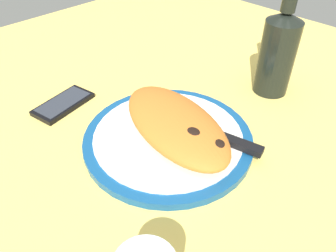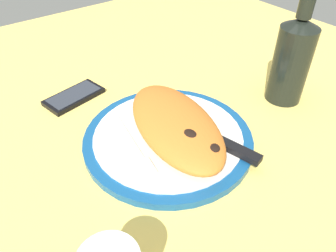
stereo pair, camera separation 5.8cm
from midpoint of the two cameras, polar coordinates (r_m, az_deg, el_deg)
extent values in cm
cube|color=#EACC60|center=(61.30, -2.70, -3.92)|extent=(150.00, 150.00, 3.00)
cylinder|color=navy|center=(59.79, -2.77, -2.36)|extent=(31.02, 31.02, 1.47)
cylinder|color=white|center=(59.21, -2.79, -1.72)|extent=(27.24, 27.24, 0.30)
ellipsoid|color=orange|center=(57.83, -1.55, 0.31)|extent=(28.94, 18.97, 4.60)
ellipsoid|color=black|center=(52.19, 5.72, -3.26)|extent=(2.87, 2.86, 0.76)
ellipsoid|color=black|center=(53.10, 1.08, -1.35)|extent=(3.00, 2.45, 1.00)
cube|color=silver|center=(58.52, -9.82, -2.51)|extent=(12.83, 3.31, 0.40)
cube|color=silver|center=(52.92, -5.74, -7.60)|extent=(4.34, 2.91, 0.40)
cube|color=silver|center=(61.82, -1.74, 0.80)|extent=(14.21, 4.90, 0.40)
cube|color=black|center=(57.28, 8.69, -2.92)|extent=(10.62, 4.40, 1.20)
cube|color=black|center=(73.22, -20.12, 3.58)|extent=(8.55, 13.47, 1.00)
cube|color=#2D333D|center=(72.91, -20.22, 3.94)|extent=(7.34, 11.82, 0.16)
cylinder|color=black|center=(73.02, 16.37, 11.33)|extent=(7.57, 7.57, 16.02)
cone|color=black|center=(69.51, 17.76, 17.82)|extent=(7.57, 7.57, 1.89)
camera|label=1|loc=(0.03, -92.86, -2.35)|focal=34.65mm
camera|label=2|loc=(0.03, 87.14, 2.35)|focal=34.65mm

